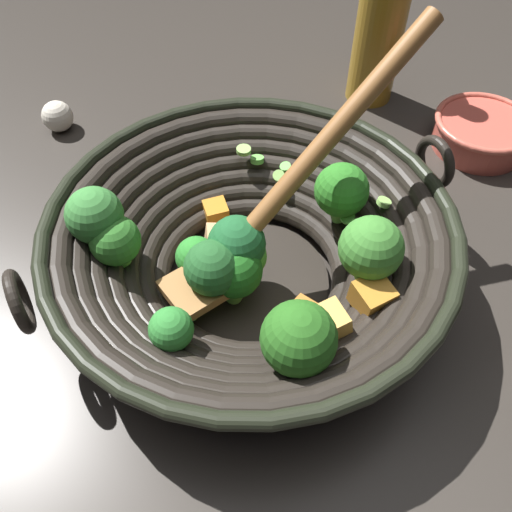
{
  "coord_description": "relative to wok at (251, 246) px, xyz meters",
  "views": [
    {
      "loc": [
        -0.28,
        -0.16,
        0.43
      ],
      "look_at": [
        0.01,
        0.0,
        0.03
      ],
      "focal_mm": 37.31,
      "sensor_mm": 36.0,
      "label": 1
    }
  ],
  "objects": [
    {
      "name": "wok",
      "position": [
        0.0,
        0.0,
        0.0
      ],
      "size": [
        0.37,
        0.37,
        0.23
      ],
      "color": "black",
      "rests_on": "ground"
    },
    {
      "name": "cooking_oil_bottle",
      "position": [
        0.37,
        0.02,
        0.04
      ],
      "size": [
        0.06,
        0.06,
        0.25
      ],
      "color": "#AD7F23",
      "rests_on": "ground"
    },
    {
      "name": "garlic_bulb",
      "position": [
        0.1,
        0.34,
        -0.04
      ],
      "size": [
        0.04,
        0.04,
        0.04
      ],
      "primitive_type": "sphere",
      "color": "silver",
      "rests_on": "ground"
    },
    {
      "name": "ground_plane",
      "position": [
        0.0,
        0.0,
        -0.06
      ],
      "size": [
        4.0,
        4.0,
        0.0
      ],
      "primitive_type": "plane",
      "color": "#332D28"
    },
    {
      "name": "prep_bowl",
      "position": [
        0.33,
        -0.14,
        -0.04
      ],
      "size": [
        0.12,
        0.12,
        0.04
      ],
      "color": "#D15647",
      "rests_on": "ground"
    }
  ]
}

